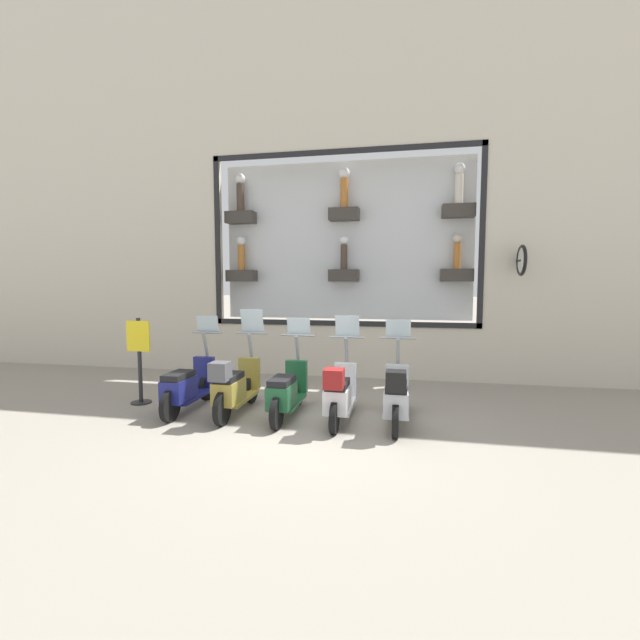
{
  "coord_description": "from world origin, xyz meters",
  "views": [
    {
      "loc": [
        -6.27,
        -1.41,
        2.2
      ],
      "look_at": [
        1.72,
        0.17,
        1.47
      ],
      "focal_mm": 24.0,
      "sensor_mm": 36.0,
      "label": 1
    }
  ],
  "objects_px": {
    "scooter_green_2": "(287,392)",
    "scooter_olive_3": "(234,387)",
    "scooter_navy_4": "(187,386)",
    "scooter_silver_0": "(396,396)",
    "shop_sign_post": "(139,358)",
    "scooter_white_1": "(340,393)"
  },
  "relations": [
    {
      "from": "scooter_navy_4",
      "to": "scooter_green_2",
      "type": "bearing_deg",
      "value": -90.05
    },
    {
      "from": "scooter_white_1",
      "to": "scooter_green_2",
      "type": "xyz_separation_m",
      "value": [
        0.06,
        0.87,
        -0.04
      ]
    },
    {
      "from": "scooter_white_1",
      "to": "scooter_olive_3",
      "type": "relative_size",
      "value": 0.99
    },
    {
      "from": "scooter_silver_0",
      "to": "shop_sign_post",
      "type": "xyz_separation_m",
      "value": [
        0.36,
        4.58,
        0.37
      ]
    },
    {
      "from": "scooter_silver_0",
      "to": "shop_sign_post",
      "type": "relative_size",
      "value": 1.15
    },
    {
      "from": "scooter_white_1",
      "to": "shop_sign_post",
      "type": "xyz_separation_m",
      "value": [
        0.36,
        3.71,
        0.37
      ]
    },
    {
      "from": "scooter_olive_3",
      "to": "scooter_navy_4",
      "type": "bearing_deg",
      "value": 86.49
    },
    {
      "from": "scooter_silver_0",
      "to": "scooter_white_1",
      "type": "xyz_separation_m",
      "value": [
        -0.0,
        0.87,
        -0.0
      ]
    },
    {
      "from": "scooter_white_1",
      "to": "shop_sign_post",
      "type": "distance_m",
      "value": 3.74
    },
    {
      "from": "scooter_white_1",
      "to": "scooter_olive_3",
      "type": "distance_m",
      "value": 1.75
    },
    {
      "from": "scooter_green_2",
      "to": "scooter_navy_4",
      "type": "distance_m",
      "value": 1.75
    },
    {
      "from": "scooter_white_1",
      "to": "shop_sign_post",
      "type": "height_order",
      "value": "scooter_white_1"
    },
    {
      "from": "scooter_white_1",
      "to": "scooter_green_2",
      "type": "bearing_deg",
      "value": 85.83
    },
    {
      "from": "scooter_green_2",
      "to": "scooter_olive_3",
      "type": "height_order",
      "value": "scooter_olive_3"
    },
    {
      "from": "scooter_olive_3",
      "to": "scooter_silver_0",
      "type": "bearing_deg",
      "value": -90.25
    },
    {
      "from": "shop_sign_post",
      "to": "scooter_olive_3",
      "type": "bearing_deg",
      "value": -100.17
    },
    {
      "from": "scooter_green_2",
      "to": "shop_sign_post",
      "type": "distance_m",
      "value": 2.88
    },
    {
      "from": "scooter_silver_0",
      "to": "scooter_green_2",
      "type": "xyz_separation_m",
      "value": [
        0.06,
        1.75,
        -0.04
      ]
    },
    {
      "from": "scooter_silver_0",
      "to": "shop_sign_post",
      "type": "distance_m",
      "value": 4.61
    },
    {
      "from": "scooter_silver_0",
      "to": "scooter_olive_3",
      "type": "bearing_deg",
      "value": 89.75
    },
    {
      "from": "scooter_green_2",
      "to": "scooter_navy_4",
      "type": "height_order",
      "value": "scooter_navy_4"
    },
    {
      "from": "scooter_green_2",
      "to": "shop_sign_post",
      "type": "xyz_separation_m",
      "value": [
        0.3,
        2.83,
        0.4
      ]
    }
  ]
}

